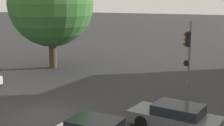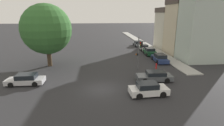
{
  "view_description": "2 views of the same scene",
  "coord_description": "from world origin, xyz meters",
  "views": [
    {
      "loc": [
        11.73,
        -12.32,
        6.27
      ],
      "look_at": [
        1.77,
        4.61,
        2.42
      ],
      "focal_mm": 50.0,
      "sensor_mm": 36.0,
      "label": 1
    },
    {
      "loc": [
        -0.59,
        -18.7,
        8.42
      ],
      "look_at": [
        1.68,
        4.65,
        1.81
      ],
      "focal_mm": 28.0,
      "sensor_mm": 36.0,
      "label": 2
    }
  ],
  "objects": [
    {
      "name": "crossing_car_1",
      "position": [
        6.99,
        1.99,
        0.63
      ],
      "size": [
        4.6,
        2.12,
        1.29
      ],
      "rotation": [
        0.0,
        0.0,
        3.1
      ],
      "color": "#4C5156",
      "rests_on": "ground_plane"
    },
    {
      "name": "ground_plane",
      "position": [
        0.0,
        0.0,
        0.0
      ],
      "size": [
        300.0,
        300.0,
        0.0
      ],
      "primitive_type": "plane",
      "color": "#28282B"
    },
    {
      "name": "street_tree",
      "position": [
        -8.24,
        10.35,
        6.07
      ],
      "size": [
        7.97,
        7.97,
        10.07
      ],
      "color": "#423323",
      "rests_on": "ground_plane"
    },
    {
      "name": "traffic_signal",
      "position": [
        6.06,
        6.69,
        3.31
      ],
      "size": [
        0.81,
        2.19,
        5.11
      ],
      "rotation": [
        0.0,
        0.0,
        3.32
      ],
      "color": "#515456",
      "rests_on": "ground_plane"
    }
  ]
}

